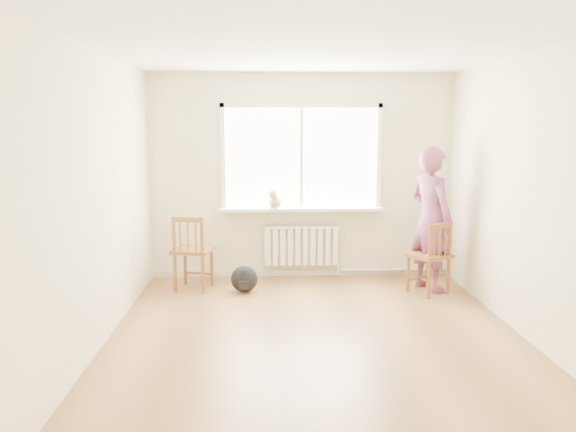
{
  "coord_description": "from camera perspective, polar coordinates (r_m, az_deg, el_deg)",
  "views": [
    {
      "loc": [
        -0.49,
        -5.18,
        2.01
      ],
      "look_at": [
        -0.22,
        1.2,
        0.99
      ],
      "focal_mm": 35.0,
      "sensor_mm": 36.0,
      "label": 1
    }
  ],
  "objects": [
    {
      "name": "radiator",
      "position": [
        7.52,
        1.36,
        -2.97
      ],
      "size": [
        1.0,
        0.12,
        0.55
      ],
      "color": "white",
      "rests_on": "back_wall"
    },
    {
      "name": "chair_left",
      "position": [
        7.01,
        -9.74,
        -3.7
      ],
      "size": [
        0.55,
        0.53,
        0.94
      ],
      "rotation": [
        0.0,
        0.0,
        2.93
      ],
      "color": "brown",
      "rests_on": "floor"
    },
    {
      "name": "backpack",
      "position": [
        6.93,
        -4.47,
        -6.4
      ],
      "size": [
        0.36,
        0.29,
        0.33
      ],
      "primitive_type": "ellipsoid",
      "rotation": [
        0.0,
        0.0,
        -0.13
      ],
      "color": "black",
      "rests_on": "floor"
    },
    {
      "name": "ceiling",
      "position": [
        5.24,
        3.08,
        16.64
      ],
      "size": [
        4.5,
        4.5,
        0.0
      ],
      "primitive_type": "plane",
      "rotation": [
        3.14,
        0.0,
        0.0
      ],
      "color": "white",
      "rests_on": "back_wall"
    },
    {
      "name": "cat",
      "position": [
        7.29,
        -1.35,
        1.64
      ],
      "size": [
        0.24,
        0.42,
        0.28
      ],
      "rotation": [
        0.0,
        0.0,
        -0.2
      ],
      "color": "beige",
      "rests_on": "windowsill"
    },
    {
      "name": "baseboard",
      "position": [
        7.68,
        1.32,
        -5.77
      ],
      "size": [
        4.0,
        0.03,
        0.08
      ],
      "primitive_type": "cube",
      "color": "beige",
      "rests_on": "ground"
    },
    {
      "name": "person",
      "position": [
        7.09,
        14.33,
        -0.32
      ],
      "size": [
        0.67,
        0.77,
        1.77
      ],
      "primitive_type": "imported",
      "rotation": [
        0.0,
        0.0,
        2.03
      ],
      "color": "#CF4565",
      "rests_on": "floor"
    },
    {
      "name": "windowsill",
      "position": [
        7.41,
        1.39,
        0.71
      ],
      "size": [
        2.15,
        0.22,
        0.04
      ],
      "primitive_type": "cube",
      "color": "white",
      "rests_on": "back_wall"
    },
    {
      "name": "heating_pipe",
      "position": [
        7.81,
        10.57,
        -5.37
      ],
      "size": [
        1.4,
        0.04,
        0.04
      ],
      "primitive_type": "cylinder",
      "rotation": [
        0.0,
        1.57,
        0.0
      ],
      "color": "silver",
      "rests_on": "back_wall"
    },
    {
      "name": "window",
      "position": [
        7.42,
        1.37,
        6.41
      ],
      "size": [
        2.12,
        0.05,
        1.42
      ],
      "color": "white",
      "rests_on": "back_wall"
    },
    {
      "name": "back_wall",
      "position": [
        7.47,
        1.34,
        4.02
      ],
      "size": [
        4.0,
        0.01,
        2.7
      ],
      "primitive_type": "cube",
      "color": "beige",
      "rests_on": "ground"
    },
    {
      "name": "chair_right",
      "position": [
        6.97,
        14.41,
        -4.14
      ],
      "size": [
        0.59,
        0.58,
        0.89
      ],
      "rotation": [
        0.0,
        0.0,
        3.66
      ],
      "color": "brown",
      "rests_on": "floor"
    },
    {
      "name": "floor",
      "position": [
        5.57,
        2.84,
        -12.06
      ],
      "size": [
        4.5,
        4.5,
        0.0
      ],
      "primitive_type": "plane",
      "color": "#9A6A3F",
      "rests_on": "ground"
    }
  ]
}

